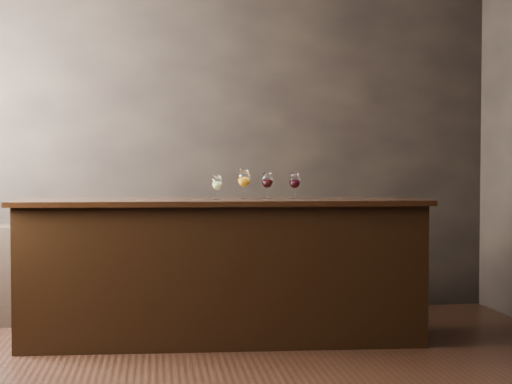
{
  "coord_description": "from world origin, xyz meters",
  "views": [
    {
      "loc": [
        -0.39,
        -3.81,
        1.23
      ],
      "look_at": [
        0.31,
        1.18,
        1.06
      ],
      "focal_mm": 50.0,
      "sensor_mm": 36.0,
      "label": 1
    }
  ],
  "objects": [
    {
      "name": "room_shell",
      "position": [
        -0.23,
        0.11,
        1.81
      ],
      "size": [
        5.02,
        4.52,
        2.81
      ],
      "color": "black",
      "rests_on": "ground"
    },
    {
      "name": "bar_counter",
      "position": [
        0.07,
        1.18,
        0.49
      ],
      "size": [
        2.81,
        0.78,
        0.97
      ],
      "primitive_type": "cube",
      "rotation": [
        0.0,
        0.0,
        -0.06
      ],
      "color": "black",
      "rests_on": "ground"
    },
    {
      "name": "glass_red_a",
      "position": [
        0.39,
        1.2,
        1.14
      ],
      "size": [
        0.08,
        0.08,
        0.19
      ],
      "color": "white",
      "rests_on": "bar_top"
    },
    {
      "name": "glass_amber",
      "position": [
        0.23,
        1.21,
        1.15
      ],
      "size": [
        0.09,
        0.09,
        0.21
      ],
      "color": "white",
      "rests_on": "bar_top"
    },
    {
      "name": "back_bar_shelf",
      "position": [
        -0.73,
        2.03,
        0.39
      ],
      "size": [
        2.14,
        0.4,
        0.77
      ],
      "primitive_type": "cube",
      "color": "black",
      "rests_on": "ground"
    },
    {
      "name": "glass_red_b",
      "position": [
        0.59,
        1.17,
        1.14
      ],
      "size": [
        0.08,
        0.08,
        0.19
      ],
      "color": "white",
      "rests_on": "bar_top"
    },
    {
      "name": "glass_white",
      "position": [
        0.03,
        1.17,
        1.12
      ],
      "size": [
        0.07,
        0.07,
        0.17
      ],
      "color": "white",
      "rests_on": "bar_top"
    },
    {
      "name": "bar_top",
      "position": [
        0.07,
        1.18,
        0.99
      ],
      "size": [
        2.91,
        0.85,
        0.04
      ],
      "primitive_type": "cube",
      "rotation": [
        0.0,
        0.0,
        -0.06
      ],
      "color": "black",
      "rests_on": "bar_counter"
    }
  ]
}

